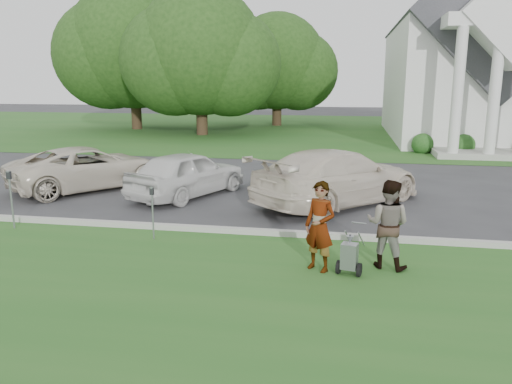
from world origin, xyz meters
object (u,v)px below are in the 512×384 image
(car_a, at_px, (89,168))
(tree_left, at_px, (200,57))
(church, at_px, (471,42))
(person_right, at_px, (388,225))
(car_c, at_px, (338,177))
(striping_cart, at_px, (349,257))
(parking_meter_far, at_px, (11,193))
(tree_far, at_px, (133,51))
(tree_back, at_px, (277,66))
(person_left, at_px, (320,227))
(parking_meter_near, at_px, (152,207))
(car_b, at_px, (188,173))

(car_a, bearing_deg, tree_left, -48.11)
(church, height_order, person_right, church)
(car_c, bearing_deg, striping_cart, 135.52)
(parking_meter_far, bearing_deg, person_right, -6.67)
(tree_far, relative_size, tree_back, 1.21)
(person_left, bearing_deg, striping_cart, 17.18)
(tree_left, relative_size, tree_far, 0.91)
(tree_back, height_order, striping_cart, tree_back)
(tree_far, relative_size, car_c, 2.04)
(tree_back, height_order, car_c, tree_back)
(tree_left, distance_m, striping_cart, 26.01)
(striping_cart, bearing_deg, person_right, 50.04)
(striping_cart, relative_size, parking_meter_near, 0.78)
(tree_back, xyz_separation_m, parking_meter_near, (1.33, -30.22, -3.94))
(car_a, height_order, car_b, car_b)
(car_b, distance_m, car_c, 4.74)
(striping_cart, bearing_deg, parking_meter_near, 175.86)
(tree_back, xyz_separation_m, car_b, (0.73, -25.77, -3.99))
(church, relative_size, person_right, 13.66)
(tree_left, relative_size, parking_meter_near, 8.48)
(tree_far, height_order, person_right, tree_far)
(tree_far, relative_size, person_right, 6.60)
(church, height_order, tree_back, church)
(person_right, height_order, car_b, person_right)
(parking_meter_near, bearing_deg, parking_meter_far, 177.06)
(striping_cart, bearing_deg, church, 86.91)
(tree_left, bearing_deg, car_b, -75.09)
(church, relative_size, parking_meter_near, 19.24)
(person_right, xyz_separation_m, car_a, (-9.46, 5.78, -0.16))
(church, xyz_separation_m, person_left, (-7.78, -24.60, -5.06))
(car_b, bearing_deg, person_right, 161.30)
(car_c, bearing_deg, tree_far, -11.52)
(parking_meter_far, distance_m, car_b, 5.31)
(person_left, relative_size, parking_meter_far, 1.19)
(person_right, height_order, parking_meter_near, person_right)
(striping_cart, bearing_deg, parking_meter_far, -177.76)
(tree_left, distance_m, tree_far, 6.73)
(person_left, distance_m, car_b, 7.26)
(car_a, xyz_separation_m, car_c, (8.39, -0.67, 0.10))
(church, relative_size, tree_far, 2.07)
(person_right, height_order, parking_meter_far, person_right)
(person_right, bearing_deg, tree_back, -58.07)
(car_a, distance_m, car_c, 8.42)
(person_right, relative_size, car_a, 0.34)
(tree_left, height_order, striping_cart, tree_left)
(parking_meter_near, height_order, car_b, car_b)
(church, distance_m, person_right, 25.56)
(car_a, bearing_deg, tree_far, -32.44)
(tree_back, distance_m, car_c, 26.82)
(striping_cart, xyz_separation_m, car_b, (-5.08, 5.84, 0.37))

